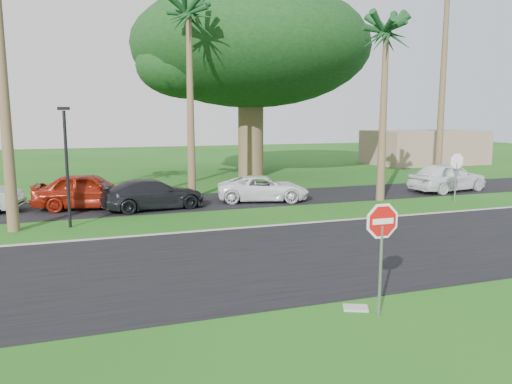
{
  "coord_description": "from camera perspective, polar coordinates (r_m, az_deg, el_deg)",
  "views": [
    {
      "loc": [
        -5.42,
        -11.86,
        4.3
      ],
      "look_at": [
        -0.03,
        3.59,
        1.8
      ],
      "focal_mm": 35.0,
      "sensor_mm": 36.0,
      "label": 1
    }
  ],
  "objects": [
    {
      "name": "canopy_tree",
      "position": [
        36.04,
        -0.62,
        16.09
      ],
      "size": [
        16.5,
        16.5,
        13.12
      ],
      "color": "brown",
      "rests_on": "ground"
    },
    {
      "name": "palm_right_near",
      "position": [
        26.48,
        14.66,
        16.86
      ],
      "size": [
        5.0,
        5.0,
        9.5
      ],
      "color": "brown",
      "rests_on": "ground"
    },
    {
      "name": "palm_center",
      "position": [
        26.87,
        -7.7,
        19.04
      ],
      "size": [
        5.0,
        5.0,
        10.5
      ],
      "color": "brown",
      "rests_on": "ground"
    },
    {
      "name": "road",
      "position": [
        15.49,
        2.06,
        -7.4
      ],
      "size": [
        120.0,
        8.0,
        0.02
      ],
      "primitive_type": "cube",
      "color": "black",
      "rests_on": "ground"
    },
    {
      "name": "building_far",
      "position": [
        48.03,
        18.64,
        4.88
      ],
      "size": [
        10.0,
        6.0,
        3.0
      ],
      "primitive_type": "cube",
      "color": "gray",
      "rests_on": "ground"
    },
    {
      "name": "ground",
      "position": [
        13.73,
        5.13,
        -9.6
      ],
      "size": [
        120.0,
        120.0,
        0.0
      ],
      "primitive_type": "plane",
      "color": "#174D13",
      "rests_on": "ground"
    },
    {
      "name": "stop_sign_far",
      "position": [
        26.54,
        21.93,
        2.59
      ],
      "size": [
        1.05,
        0.07,
        2.62
      ],
      "rotation": [
        0.0,
        0.0,
        3.14
      ],
      "color": "gray",
      "rests_on": "ground"
    },
    {
      "name": "car_dark",
      "position": [
        23.58,
        -11.66,
        -0.3
      ],
      "size": [
        4.99,
        2.59,
        1.38
      ],
      "primitive_type": "imported",
      "rotation": [
        0.0,
        0.0,
        1.71
      ],
      "color": "black",
      "rests_on": "ground"
    },
    {
      "name": "stop_sign_near",
      "position": [
        10.95,
        14.17,
        -4.91
      ],
      "size": [
        1.05,
        0.07,
        2.62
      ],
      "color": "gray",
      "rests_on": "ground"
    },
    {
      "name": "car_pickup",
      "position": [
        30.59,
        21.04,
        1.6
      ],
      "size": [
        5.18,
        2.82,
        1.67
      ],
      "primitive_type": "imported",
      "rotation": [
        0.0,
        0.0,
        1.75
      ],
      "color": "white",
      "rests_on": "ground"
    },
    {
      "name": "streetlight_right",
      "position": [
        20.43,
        -20.84,
        3.49
      ],
      "size": [
        0.45,
        0.25,
        4.64
      ],
      "color": "black",
      "rests_on": "ground"
    },
    {
      "name": "car_red",
      "position": [
        24.43,
        -18.54,
        0.1
      ],
      "size": [
        5.24,
        2.87,
        1.69
      ],
      "primitive_type": "imported",
      "rotation": [
        0.0,
        0.0,
        1.39
      ],
      "color": "maroon",
      "rests_on": "ground"
    },
    {
      "name": "curb",
      "position": [
        19.19,
        -2.35,
        -4.18
      ],
      "size": [
        120.0,
        0.12,
        0.06
      ],
      "primitive_type": "cube",
      "color": "gray",
      "rests_on": "ground"
    },
    {
      "name": "car_minivan",
      "position": [
        25.31,
        0.82,
        0.37
      ],
      "size": [
        5.01,
        3.23,
        1.28
      ],
      "primitive_type": "imported",
      "rotation": [
        0.0,
        0.0,
        1.31
      ],
      "color": "white",
      "rests_on": "ground"
    },
    {
      "name": "utility_slab",
      "position": [
        11.71,
        11.3,
        -12.87
      ],
      "size": [
        0.65,
        0.55,
        0.06
      ],
      "primitive_type": "cube",
      "rotation": [
        0.0,
        0.0,
        -0.43
      ],
      "color": "#9B9B93",
      "rests_on": "ground"
    },
    {
      "name": "parking_strip",
      "position": [
        25.32,
        -6.6,
        -1.13
      ],
      "size": [
        120.0,
        5.0,
        0.02
      ],
      "primitive_type": "cube",
      "color": "black",
      "rests_on": "ground"
    }
  ]
}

